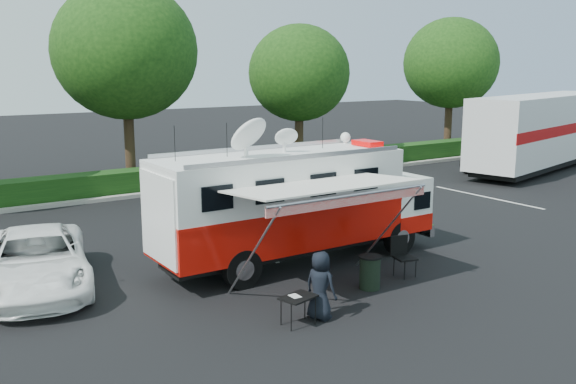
% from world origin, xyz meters
% --- Properties ---
extents(ground_plane, '(120.00, 120.00, 0.00)m').
position_xyz_m(ground_plane, '(0.00, 0.00, 0.00)').
color(ground_plane, black).
rests_on(ground_plane, ground).
extents(back_border, '(60.00, 6.14, 8.87)m').
position_xyz_m(back_border, '(1.14, 12.90, 5.00)').
color(back_border, '#9E998E').
rests_on(back_border, ground_plane).
extents(stall_lines, '(24.12, 5.50, 0.01)m').
position_xyz_m(stall_lines, '(-0.50, 3.00, 0.00)').
color(stall_lines, silver).
rests_on(stall_lines, ground_plane).
extents(command_truck, '(8.19, 2.25, 3.93)m').
position_xyz_m(command_truck, '(-0.07, -0.00, 1.68)').
color(command_truck, black).
rests_on(command_truck, ground_plane).
extents(awning, '(4.47, 2.33, 2.70)m').
position_xyz_m(awning, '(-0.80, -2.34, 2.53)').
color(awning, silver).
rests_on(awning, ground_plane).
extents(white_suv, '(3.41, 5.54, 1.43)m').
position_xyz_m(white_suv, '(-6.50, 1.72, 0.00)').
color(white_suv, white).
rests_on(white_suv, ground_plane).
extents(person, '(0.70, 0.85, 1.50)m').
position_xyz_m(person, '(-1.89, -3.59, 0.00)').
color(person, black).
rests_on(person, ground_plane).
extents(folding_table, '(0.85, 0.69, 0.64)m').
position_xyz_m(folding_table, '(-2.47, -3.60, 0.59)').
color(folding_table, black).
rests_on(folding_table, ground_plane).
extents(folding_chair, '(0.59, 0.62, 1.04)m').
position_xyz_m(folding_chair, '(1.60, -2.41, 0.62)').
color(folding_chair, black).
rests_on(folding_chair, ground_plane).
extents(trash_bin, '(0.55, 0.55, 0.82)m').
position_xyz_m(trash_bin, '(0.25, -2.72, 0.42)').
color(trash_bin, black).
rests_on(trash_bin, ground_plane).
extents(semi_trailer, '(12.74, 5.51, 3.85)m').
position_xyz_m(semi_trailer, '(19.57, 6.18, 2.03)').
color(semi_trailer, silver).
rests_on(semi_trailer, ground_plane).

